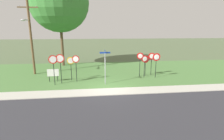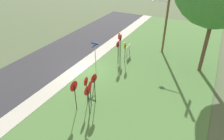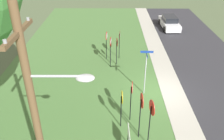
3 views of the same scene
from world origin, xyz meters
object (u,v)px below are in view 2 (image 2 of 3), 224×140
(stop_sign_near_right, at_px, (120,41))
(yield_sign_far_left, at_px, (90,89))
(yield_sign_center, at_px, (94,82))
(yield_sign_near_left, at_px, (86,84))
(street_name_post, at_px, (95,56))
(stop_sign_far_left, at_px, (118,48))
(yield_sign_near_right, at_px, (88,93))
(stop_sign_near_left, at_px, (119,39))
(utility_pole, at_px, (166,15))
(notice_board, at_px, (128,49))
(yield_sign_far_right, at_px, (74,89))
(stop_sign_far_center, at_px, (125,48))

(stop_sign_near_right, height_order, yield_sign_far_left, stop_sign_near_right)
(yield_sign_far_left, distance_m, yield_sign_center, 0.67)
(yield_sign_near_left, height_order, street_name_post, street_name_post)
(stop_sign_near_right, relative_size, stop_sign_far_left, 1.08)
(stop_sign_near_right, relative_size, yield_sign_near_right, 1.11)
(yield_sign_near_right, bearing_deg, stop_sign_near_left, -157.63)
(yield_sign_center, height_order, street_name_post, street_name_post)
(yield_sign_center, height_order, utility_pole, utility_pole)
(yield_sign_near_left, xyz_separation_m, yield_sign_far_left, (0.27, 0.51, -0.08))
(yield_sign_near_left, xyz_separation_m, notice_board, (-9.23, -0.44, -0.92))
(stop_sign_far_left, xyz_separation_m, street_name_post, (2.71, -1.09, 0.02))
(stop_sign_far_left, height_order, yield_sign_near_right, stop_sign_far_left)
(stop_sign_near_left, height_order, notice_board, stop_sign_near_left)
(yield_sign_far_left, bearing_deg, yield_sign_near_left, -127.92)
(stop_sign_near_right, distance_m, utility_pole, 5.75)
(stop_sign_near_left, bearing_deg, yield_sign_far_right, -2.86)
(stop_sign_near_right, height_order, stop_sign_far_center, stop_sign_near_right)
(stop_sign_near_right, height_order, street_name_post, street_name_post)
(yield_sign_center, bearing_deg, stop_sign_near_left, -158.58)
(yield_sign_near_right, bearing_deg, stop_sign_far_left, -159.98)
(stop_sign_far_left, distance_m, yield_sign_far_right, 8.15)
(stop_sign_far_center, xyz_separation_m, yield_sign_far_right, (8.69, -0.11, 0.25))
(stop_sign_far_left, bearing_deg, utility_pole, 149.17)
(stop_sign_near_right, relative_size, yield_sign_near_left, 1.18)
(stop_sign_near_left, xyz_separation_m, yield_sign_near_right, (9.95, 2.35, -0.16))
(stop_sign_near_left, bearing_deg, yield_sign_near_right, 3.37)
(yield_sign_near_left, relative_size, yield_sign_near_right, 0.95)
(stop_sign_near_left, height_order, street_name_post, street_name_post)
(notice_board, bearing_deg, yield_sign_far_left, 4.39)
(yield_sign_far_right, bearing_deg, yield_sign_near_right, 98.68)
(stop_sign_near_right, xyz_separation_m, yield_sign_near_right, (9.41, 1.93, -0.18))
(stop_sign_far_left, height_order, utility_pole, utility_pole)
(stop_sign_far_center, bearing_deg, utility_pole, 144.68)
(stop_sign_near_right, height_order, yield_sign_center, stop_sign_near_right)
(yield_sign_near_right, xyz_separation_m, yield_sign_far_left, (-0.78, -0.35, -0.19))
(yield_sign_far_right, bearing_deg, stop_sign_near_right, -172.05)
(yield_sign_far_left, bearing_deg, yield_sign_near_right, 14.40)
(notice_board, bearing_deg, stop_sign_far_left, -7.69)
(stop_sign_far_center, bearing_deg, stop_sign_near_left, -138.34)
(stop_sign_far_center, distance_m, notice_board, 1.93)
(street_name_post, height_order, utility_pole, utility_pole)
(street_name_post, bearing_deg, utility_pole, 150.66)
(yield_sign_near_left, relative_size, street_name_post, 0.74)
(yield_sign_far_right, bearing_deg, notice_board, -175.93)
(yield_sign_near_right, bearing_deg, yield_sign_far_left, -146.60)
(utility_pole, relative_size, notice_board, 6.58)
(yield_sign_near_right, bearing_deg, stop_sign_near_right, -159.33)
(yield_sign_near_left, xyz_separation_m, street_name_post, (-4.27, -1.79, 0.13))
(notice_board, bearing_deg, stop_sign_near_right, -37.22)
(stop_sign_far_center, bearing_deg, notice_board, -172.97)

